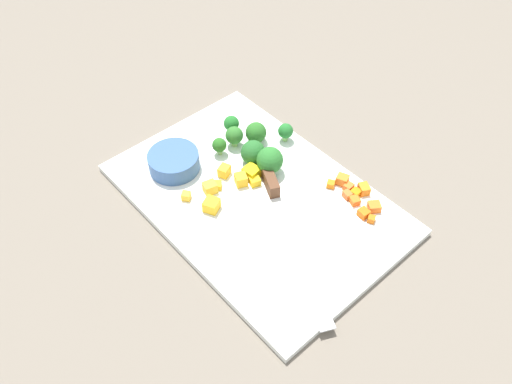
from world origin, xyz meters
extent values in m
plane|color=#72685B|center=(0.00, 0.00, 0.00)|extent=(4.00, 4.00, 0.00)
cube|color=white|center=(0.00, 0.00, 0.01)|extent=(0.45, 0.30, 0.01)
cylinder|color=#375B92|center=(-0.14, -0.06, 0.03)|extent=(0.08, 0.08, 0.03)
cube|color=silver|center=(0.16, -0.05, 0.01)|extent=(0.15, 0.09, 0.00)
cube|color=brown|center=(-0.01, 0.04, 0.02)|extent=(0.08, 0.05, 0.02)
cube|color=orange|center=(0.11, 0.13, 0.02)|extent=(0.02, 0.02, 0.01)
cube|color=orange|center=(0.09, 0.12, 0.02)|extent=(0.01, 0.02, 0.01)
cube|color=orange|center=(0.15, 0.10, 0.02)|extent=(0.01, 0.02, 0.01)
cube|color=orange|center=(0.14, 0.10, 0.02)|extent=(0.02, 0.02, 0.01)
cube|color=orange|center=(0.11, 0.11, 0.02)|extent=(0.02, 0.02, 0.01)
cube|color=orange|center=(0.06, 0.10, 0.02)|extent=(0.02, 0.02, 0.01)
cube|color=orange|center=(0.14, 0.12, 0.02)|extent=(0.02, 0.02, 0.01)
cube|color=orange|center=(0.07, 0.12, 0.02)|extent=(0.02, 0.02, 0.02)
cube|color=orange|center=(0.10, 0.11, 0.02)|extent=(0.02, 0.01, 0.01)
cube|color=orange|center=(0.10, 0.12, 0.02)|extent=(0.01, 0.02, 0.01)
cube|color=yellow|center=(-0.06, -0.05, 0.02)|extent=(0.02, 0.02, 0.02)
cube|color=yellow|center=(-0.02, 0.02, 0.02)|extent=(0.02, 0.02, 0.01)
cube|color=yellow|center=(-0.04, 0.00, 0.02)|extent=(0.03, 0.02, 0.02)
cube|color=yellow|center=(-0.07, -0.09, 0.02)|extent=(0.02, 0.02, 0.01)
cube|color=yellow|center=(-0.04, 0.02, 0.02)|extent=(0.03, 0.03, 0.02)
cube|color=yellow|center=(-0.05, -0.03, 0.02)|extent=(0.02, 0.02, 0.01)
cube|color=yellow|center=(-0.03, -0.07, 0.02)|extent=(0.03, 0.03, 0.02)
cube|color=yellow|center=(-0.07, -0.01, 0.02)|extent=(0.02, 0.02, 0.02)
cylinder|color=#89C059|center=(-0.14, 0.07, 0.02)|extent=(0.01, 0.01, 0.01)
sphere|color=#226F27|center=(-0.14, 0.07, 0.03)|extent=(0.03, 0.03, 0.03)
cylinder|color=#8FC265|center=(-0.06, 0.13, 0.02)|extent=(0.01, 0.01, 0.01)
sphere|color=#24712B|center=(-0.06, 0.13, 0.03)|extent=(0.03, 0.03, 0.03)
cylinder|color=#8DBC6A|center=(-0.11, 0.02, 0.02)|extent=(0.01, 0.01, 0.01)
sphere|color=#296920|center=(-0.11, 0.02, 0.03)|extent=(0.02, 0.02, 0.02)
cylinder|color=#91BC6B|center=(-0.06, 0.05, 0.02)|extent=(0.01, 0.01, 0.01)
sphere|color=#266629|center=(-0.06, 0.05, 0.03)|extent=(0.04, 0.04, 0.04)
cylinder|color=#82B768|center=(-0.11, 0.05, 0.02)|extent=(0.01, 0.01, 0.01)
sphere|color=#30712A|center=(-0.11, 0.05, 0.03)|extent=(0.03, 0.03, 0.03)
cylinder|color=#98C156|center=(-0.03, 0.05, 0.02)|extent=(0.02, 0.02, 0.01)
sphere|color=#2B742C|center=(-0.03, 0.05, 0.04)|extent=(0.04, 0.04, 0.04)
cylinder|color=#8BB166|center=(-0.10, 0.09, 0.02)|extent=(0.01, 0.01, 0.01)
sphere|color=#2B6C25|center=(-0.10, 0.09, 0.03)|extent=(0.04, 0.04, 0.04)
camera|label=1|loc=(0.41, -0.36, 0.63)|focal=36.57mm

